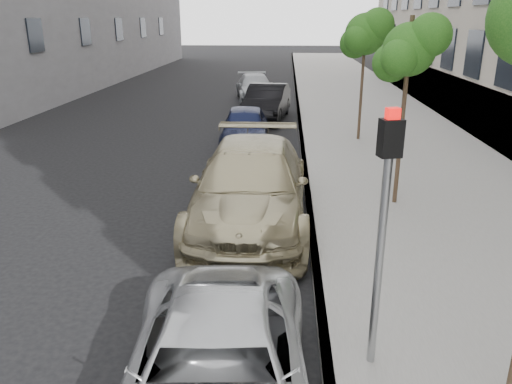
# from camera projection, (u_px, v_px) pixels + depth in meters

# --- Properties ---
(sidewalk) EXTENTS (6.40, 72.00, 0.14)m
(sidewalk) POSITION_uv_depth(u_px,v_px,m) (355.00, 100.00, 26.87)
(sidewalk) COLOR gray
(sidewalk) RESTS_ON ground
(curb) EXTENTS (0.15, 72.00, 0.14)m
(curb) POSITION_uv_depth(u_px,v_px,m) (297.00, 99.00, 27.05)
(curb) COLOR #9E9B93
(curb) RESTS_ON ground
(tree_mid) EXTENTS (1.53, 1.33, 4.25)m
(tree_mid) POSITION_uv_depth(u_px,v_px,m) (410.00, 50.00, 10.69)
(tree_mid) COLOR #38281C
(tree_mid) RESTS_ON sidewalk
(tree_far) EXTENTS (1.72, 1.52, 4.46)m
(tree_far) POSITION_uv_depth(u_px,v_px,m) (366.00, 34.00, 16.77)
(tree_far) COLOR #38281C
(tree_far) RESTS_ON sidewalk
(signal_pole) EXTENTS (0.28, 0.23, 3.23)m
(signal_pole) POSITION_uv_depth(u_px,v_px,m) (384.00, 214.00, 5.71)
(signal_pole) COLOR #939699
(signal_pole) RESTS_ON sidewalk
(minivan) EXTENTS (2.39, 4.66, 1.26)m
(minivan) POSITION_uv_depth(u_px,v_px,m) (216.00, 381.00, 5.30)
(minivan) COLOR #B0B3B5
(minivan) RESTS_ON ground
(suv) EXTENTS (2.42, 5.94, 1.72)m
(suv) POSITION_uv_depth(u_px,v_px,m) (251.00, 186.00, 10.72)
(suv) COLOR tan
(suv) RESTS_ON ground
(sedan_blue) EXTENTS (1.81, 4.12, 1.38)m
(sedan_blue) POSITION_uv_depth(u_px,v_px,m) (245.00, 127.00, 17.29)
(sedan_blue) COLOR #0F1534
(sedan_blue) RESTS_ON ground
(sedan_black) EXTENTS (2.12, 4.75, 1.51)m
(sedan_black) POSITION_uv_depth(u_px,v_px,m) (267.00, 102.00, 21.87)
(sedan_black) COLOR black
(sedan_black) RESTS_ON ground
(sedan_rear) EXTENTS (2.59, 4.93, 1.36)m
(sedan_rear) POSITION_uv_depth(u_px,v_px,m) (255.00, 88.00, 27.01)
(sedan_rear) COLOR gray
(sedan_rear) RESTS_ON ground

